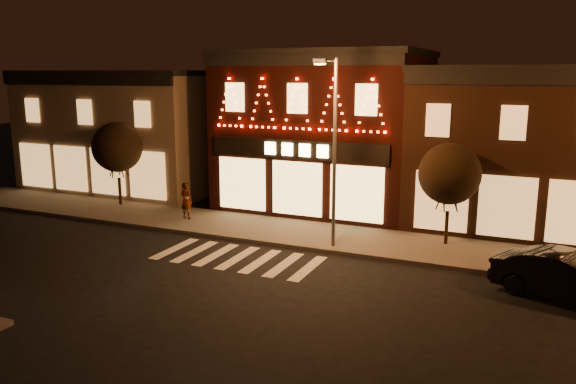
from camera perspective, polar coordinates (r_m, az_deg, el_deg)
The scene contains 10 objects.
ground at distance 19.58m, azimuth -10.78°, elevation -9.91°, with size 120.00×120.00×0.00m, color black.
sidewalk_far at distance 25.41m, azimuth 3.33°, elevation -4.41°, with size 44.00×4.00×0.15m, color #47423D.
building_left at distance 37.40m, azimuth -15.27°, elevation 6.06°, with size 12.20×8.28×7.30m.
building_pulp at distance 30.84m, azimuth 3.88°, elevation 6.23°, with size 10.20×8.34×8.30m.
building_right_a at distance 29.05m, azimuth 21.80°, elevation 4.26°, with size 9.20×8.28×7.50m.
streetlamp_mid at distance 22.69m, azimuth 4.48°, elevation 5.29°, with size 0.49×1.74×7.59m.
tree_left at distance 31.83m, azimuth -16.72°, elevation 4.31°, with size 2.67×2.67×4.46m.
tree_right at distance 24.24m, azimuth 15.87°, elevation 1.76°, with size 2.54×2.54×4.25m.
dark_sedan at distance 20.44m, azimuth 26.34°, elevation -7.72°, with size 1.64×4.72×1.55m, color black.
pedestrian at distance 28.27m, azimuth -10.15°, elevation -0.85°, with size 0.66×0.43×1.81m, color gray.
Camera 1 is at (10.56, -14.84, 7.21)m, focal length 35.54 mm.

